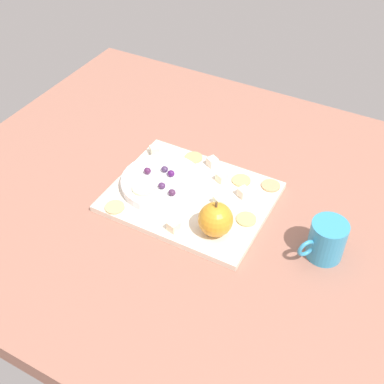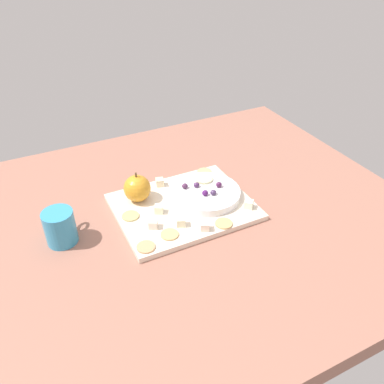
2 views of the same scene
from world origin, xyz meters
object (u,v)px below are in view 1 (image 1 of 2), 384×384
Objects in this scene: cheese_cube_3 at (243,192)px; apple_slice_0 at (143,188)px; cheese_cube_1 at (172,226)px; cup at (326,240)px; grape_2 at (172,192)px; cheese_cube_4 at (219,201)px; cheese_cube_5 at (222,177)px; cheese_cube_2 at (155,150)px; serving_dish at (162,182)px; cracker_1 at (246,219)px; grape_4 at (162,186)px; grape_0 at (147,171)px; apple_whole at (216,219)px; cracker_3 at (115,207)px; grape_3 at (171,173)px; cheese_cube_0 at (212,162)px; cracker_4 at (241,180)px; cracker_0 at (194,158)px; platter at (191,197)px; cracker_2 at (271,186)px; grape_1 at (164,169)px.

cheese_cube_3 is 0.43× the size of apple_slice_0.
cup is at bearing -161.97° from cheese_cube_1.
cheese_cube_4 is at bearing -155.85° from grape_2.
cheese_cube_2 is at bearing -4.03° from cheese_cube_5.
serving_dish is 4.28× the size of cracker_1.
cup is at bearing -175.83° from grape_2.
grape_0 is at bearing -26.46° from grape_4.
apple_whole is at bearing 173.52° from apple_slice_0.
cup is at bearing -166.98° from cracker_3.
grape_3 is 7.37cm from apple_slice_0.
cheese_cube_0 is 0.50× the size of cracker_4.
cracker_0 is at bearing -89.82° from grape_4.
cheese_cube_4 is 22.56cm from cracker_3.
grape_2 is (-3.10, 15.56, 2.57)cm from cracker_0.
cheese_cube_4 is 1.28× the size of grape_2.
cracker_1 is at bearing 119.06° from cheese_cube_3.
platter is 17.04cm from cheese_cube_2.
cracker_2 is at bearing -145.12° from apple_slice_0.
cheese_cube_2 is 1.28× the size of grape_3.
cracker_1 is at bearing 87.24° from cracker_2.
apple_slice_0 is at bearing -6.48° from apple_whole.
cheese_cube_1 is 1.28× the size of grape_3.
apple_whole is 1.68× the size of cracker_2.
platter is at bearing 1.77° from cheese_cube_4.
cheese_cube_4 is 0.23× the size of cup.
cracker_2 is at bearing -154.62° from grape_3.
grape_1 is at bearing -5.08° from cup.
cheese_cube_3 is at bearing -18.02° from cup.
serving_dish is 8.63× the size of cheese_cube_3.
apple_whole is at bearing -156.18° from cheese_cube_1.
cracker_1 is at bearing 119.08° from cracker_4.
grape_2 is (2.03, 15.27, 1.71)cm from cheese_cube_0.
cheese_cube_0 is 1.28× the size of grape_2.
platter is 7.30cm from serving_dish.
cheese_cube_5 is at bearing -148.42° from grape_3.
cheese_cube_3 is at bearing 54.71° from cracker_2.
cheese_cube_2 reaches higher than cracker_0.
cheese_cube_3 is 1.28× the size of grape_4.
grape_2 is 6.57cm from apple_slice_0.
grape_1 reaches higher than cheese_cube_5.
serving_dish is at bearing -109.77° from apple_slice_0.
cup is (-31.15, 12.85, 1.73)cm from cheese_cube_0.
apple_slice_0 is (1.72, 4.78, 1.32)cm from serving_dish.
serving_dish reaches higher than platter.
apple_slice_0 is (1.03, 7.23, -0.38)cm from grape_1.
cheese_cube_4 is 0.43× the size of apple_slice_0.
cheese_cube_3 is 0.50× the size of cracker_2.
apple_slice_0 reaches higher than cheese_cube_1.
apple_slice_0 is at bearing 28.46° from cheese_cube_3.
cheese_cube_5 is 0.50× the size of cracker_4.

